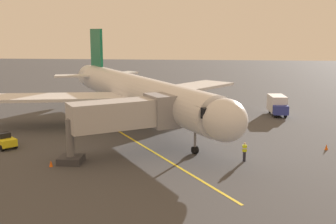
# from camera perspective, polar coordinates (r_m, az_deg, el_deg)

# --- Properties ---
(ground_plane) EXTENTS (220.00, 220.00, 0.00)m
(ground_plane) POSITION_cam_1_polar(r_m,az_deg,el_deg) (53.20, -2.39, -1.20)
(ground_plane) COLOR #424244
(apron_lead_in_line) EXTENTS (21.79, 33.81, 0.01)m
(apron_lead_in_line) POSITION_cam_1_polar(r_m,az_deg,el_deg) (45.27, -5.37, -3.44)
(apron_lead_in_line) COLOR yellow
(apron_lead_in_line) RESTS_ON ground
(airplane) EXTENTS (30.47, 35.74, 11.50)m
(airplane) POSITION_cam_1_polar(r_m,az_deg,el_deg) (50.52, -4.30, 2.73)
(airplane) COLOR silver
(airplane) RESTS_ON ground
(jet_bridge) EXTENTS (10.62, 8.05, 5.40)m
(jet_bridge) POSITION_cam_1_polar(r_m,az_deg,el_deg) (38.27, -5.10, -0.36)
(jet_bridge) COLOR #B7B7BC
(jet_bridge) RESTS_ON ground
(ground_crew_marshaller) EXTENTS (0.40, 0.26, 1.71)m
(ground_crew_marshaller) POSITION_cam_1_polar(r_m,az_deg,el_deg) (37.40, 10.38, -5.32)
(ground_crew_marshaller) COLOR #23232D
(ground_crew_marshaller) RESTS_ON ground
(tug_portside) EXTENTS (2.71, 2.65, 1.50)m
(tug_portside) POSITION_cam_1_polar(r_m,az_deg,el_deg) (43.85, -21.29, -3.71)
(tug_portside) COLOR yellow
(tug_portside) RESTS_ON ground
(box_truck_starboard_side) EXTENTS (2.28, 4.73, 2.62)m
(box_truck_starboard_side) POSITION_cam_1_polar(r_m,az_deg,el_deg) (58.41, 14.70, 0.94)
(box_truck_starboard_side) COLOR #2D3899
(box_truck_starboard_side) RESTS_ON ground
(safety_cone_nose_left) EXTENTS (0.32, 0.32, 0.55)m
(safety_cone_nose_left) POSITION_cam_1_polar(r_m,az_deg,el_deg) (43.18, 20.76, -4.49)
(safety_cone_nose_left) COLOR #F2590F
(safety_cone_nose_left) RESTS_ON ground
(safety_cone_nose_right) EXTENTS (0.32, 0.32, 0.55)m
(safety_cone_nose_right) POSITION_cam_1_polar(r_m,az_deg,el_deg) (36.93, -15.65, -6.76)
(safety_cone_nose_right) COLOR #F2590F
(safety_cone_nose_right) RESTS_ON ground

